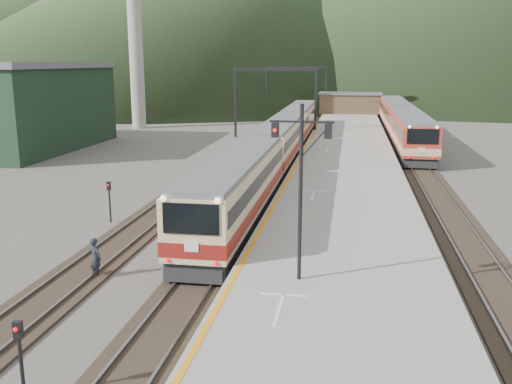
% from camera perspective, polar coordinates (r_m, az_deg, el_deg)
% --- Properties ---
extents(track_main, '(2.60, 200.00, 0.23)m').
position_cam_1_polar(track_main, '(51.52, 2.82, 3.33)').
color(track_main, black).
rests_on(track_main, ground).
extents(track_far, '(2.60, 200.00, 0.23)m').
position_cam_1_polar(track_far, '(52.32, -2.63, 3.48)').
color(track_far, black).
rests_on(track_far, ground).
extents(track_second, '(2.60, 200.00, 0.23)m').
position_cam_1_polar(track_second, '(51.51, 15.65, 2.87)').
color(track_second, black).
rests_on(track_second, ground).
extents(platform, '(8.00, 100.00, 1.00)m').
position_cam_1_polar(platform, '(49.15, 9.07, 3.24)').
color(platform, gray).
rests_on(platform, ground).
extents(gantry_near, '(9.55, 0.25, 8.00)m').
position_cam_1_polar(gantry_near, '(66.11, 1.92, 10.26)').
color(gantry_near, black).
rests_on(gantry_near, ground).
extents(gantry_far, '(9.55, 0.25, 8.00)m').
position_cam_1_polar(gantry_far, '(90.94, 4.02, 10.94)').
color(gantry_far, black).
rests_on(gantry_far, ground).
extents(warehouse, '(14.50, 20.50, 8.60)m').
position_cam_1_polar(warehouse, '(62.56, -23.55, 7.90)').
color(warehouse, black).
rests_on(warehouse, ground).
extents(smokestack, '(1.80, 1.80, 30.00)m').
position_cam_1_polar(smokestack, '(77.89, -12.09, 17.32)').
color(smokestack, '#9E998E').
rests_on(smokestack, ground).
extents(station_shed, '(9.40, 4.40, 3.10)m').
position_cam_1_polar(station_shed, '(88.68, 9.37, 8.81)').
color(station_shed, brown).
rests_on(station_shed, platform).
extents(hill_d, '(200.00, 200.00, 55.00)m').
position_cam_1_polar(hill_d, '(280.93, -17.94, 16.13)').
color(hill_d, '#2C3E1D').
rests_on(hill_d, ground).
extents(main_train, '(2.67, 54.88, 3.26)m').
position_cam_1_polar(main_train, '(48.25, 2.43, 4.84)').
color(main_train, '#D6B885').
rests_on(main_train, track_main).
extents(second_train, '(2.98, 40.59, 3.64)m').
position_cam_1_polar(second_train, '(67.45, 14.32, 6.91)').
color(second_train, '#B03727').
rests_on(second_train, track_second).
extents(signal_mast, '(2.20, 0.24, 6.22)m').
position_cam_1_polar(signal_mast, '(19.63, 4.50, 1.79)').
color(signal_mast, black).
rests_on(signal_mast, platform).
extents(short_signal_a, '(0.24, 0.19, 2.27)m').
position_cam_1_polar(short_signal_a, '(16.08, -22.53, -14.47)').
color(short_signal_a, black).
rests_on(short_signal_a, ground).
extents(short_signal_b, '(0.25, 0.21, 2.27)m').
position_cam_1_polar(short_signal_b, '(37.97, -4.26, 2.02)').
color(short_signal_b, black).
rests_on(short_signal_b, ground).
extents(short_signal_c, '(0.25, 0.21, 2.27)m').
position_cam_1_polar(short_signal_c, '(31.96, -14.45, -0.42)').
color(short_signal_c, black).
rests_on(short_signal_c, ground).
extents(worker, '(0.73, 0.66, 1.68)m').
position_cam_1_polar(worker, '(24.15, -15.77, -6.34)').
color(worker, black).
rests_on(worker, ground).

